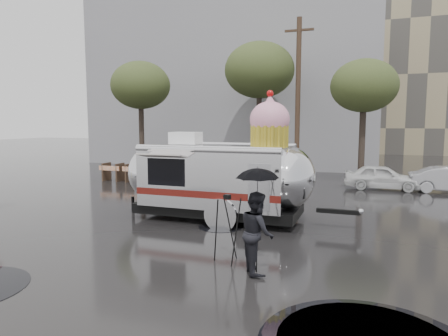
% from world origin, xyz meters
% --- Properties ---
extents(ground, '(120.00, 120.00, 0.00)m').
position_xyz_m(ground, '(0.00, 0.00, 0.00)').
color(ground, black).
rests_on(ground, ground).
extents(puddles, '(15.31, 7.97, 0.01)m').
position_xyz_m(puddles, '(1.08, -2.52, 0.01)').
color(puddles, black).
rests_on(puddles, ground).
extents(grey_building, '(22.00, 12.00, 13.00)m').
position_xyz_m(grey_building, '(-4.00, 24.00, 6.50)').
color(grey_building, gray).
rests_on(grey_building, ground).
extents(utility_pole, '(1.60, 0.28, 9.00)m').
position_xyz_m(utility_pole, '(2.50, 14.00, 4.62)').
color(utility_pole, '#473323').
rests_on(utility_pole, ground).
extents(tree_left, '(3.64, 3.64, 6.95)m').
position_xyz_m(tree_left, '(-7.00, 13.00, 5.48)').
color(tree_left, '#382D26').
rests_on(tree_left, ground).
extents(tree_mid, '(4.20, 4.20, 8.03)m').
position_xyz_m(tree_mid, '(0.00, 15.00, 6.34)').
color(tree_mid, '#382D26').
rests_on(tree_mid, ground).
extents(tree_right, '(3.36, 3.36, 6.42)m').
position_xyz_m(tree_right, '(6.00, 13.00, 5.06)').
color(tree_right, '#382D26').
rests_on(tree_right, ground).
extents(barricade_row, '(4.30, 0.80, 1.00)m').
position_xyz_m(barricade_row, '(-5.55, 9.96, 0.52)').
color(barricade_row, '#473323').
rests_on(barricade_row, ground).
extents(airstream_trailer, '(8.07, 3.06, 4.34)m').
position_xyz_m(airstream_trailer, '(1.69, 3.69, 1.52)').
color(airstream_trailer, silver).
rests_on(airstream_trailer, ground).
extents(person_right, '(0.82, 0.98, 1.78)m').
position_xyz_m(person_right, '(4.08, -0.59, 0.89)').
color(person_right, black).
rests_on(person_right, ground).
extents(umbrella_black, '(1.13, 1.13, 2.32)m').
position_xyz_m(umbrella_black, '(4.08, -0.59, 1.93)').
color(umbrella_black, black).
rests_on(umbrella_black, ground).
extents(tripod, '(0.66, 0.61, 1.61)m').
position_xyz_m(tripod, '(3.26, -0.19, 0.97)').
color(tripod, black).
rests_on(tripod, ground).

